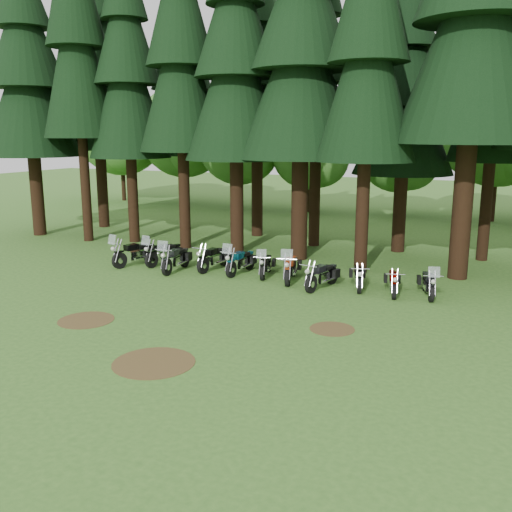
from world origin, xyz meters
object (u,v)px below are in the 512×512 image
Objects in this scene: motorcycle_1 at (164,254)px; motorcycle_10 at (428,284)px; motorcycle_3 at (214,259)px; motorcycle_5 at (266,266)px; motorcycle_0 at (135,254)px; motorcycle_9 at (393,283)px; motorcycle_8 at (358,277)px; motorcycle_4 at (241,262)px; motorcycle_7 at (322,276)px; motorcycle_6 at (291,269)px; motorcycle_2 at (176,260)px.

motorcycle_1 reaches higher than motorcycle_10.
motorcycle_5 is (2.52, -0.11, -0.04)m from motorcycle_3.
motorcycle_0 is 3.78m from motorcycle_3.
motorcycle_9 is (10.53, -0.54, -0.07)m from motorcycle_1.
motorcycle_1 reaches higher than motorcycle_3.
motorcycle_10 reaches higher than motorcycle_8.
motorcycle_4 is at bearing -0.48° from motorcycle_3.
motorcycle_1 is at bearing 47.68° from motorcycle_0.
motorcycle_0 is 11.66m from motorcycle_9.
motorcycle_1 is at bearing -178.46° from motorcycle_4.
motorcycle_9 is at bearing 16.65° from motorcycle_0.
motorcycle_8 is at bearing 8.24° from motorcycle_1.
motorcycle_10 is (12.91, 0.37, -0.07)m from motorcycle_0.
motorcycle_4 is 7.85m from motorcycle_10.
motorcycle_1 is 3.94m from motorcycle_4.
motorcycle_7 is at bearing 171.89° from motorcycle_10.
motorcycle_6 is at bearing 6.92° from motorcycle_1.
motorcycle_7 is (2.77, -0.87, 0.02)m from motorcycle_5.
motorcycle_0 is 1.21× the size of motorcycle_8.
motorcycle_7 is (6.68, -0.03, -0.04)m from motorcycle_2.
motorcycle_10 is at bearing 3.38° from motorcycle_3.
motorcycle_6 reaches higher than motorcycle_1.
motorcycle_4 is at bearing 8.98° from motorcycle_1.
motorcycle_3 is at bearing 27.50° from motorcycle_0.
motorcycle_3 is at bearing 160.91° from motorcycle_9.
motorcycle_0 reaches higher than motorcycle_7.
motorcycle_6 is 2.79m from motorcycle_8.
motorcycle_1 is at bearing 161.84° from motorcycle_10.
motorcycle_7 is at bearing 3.61° from motorcycle_1.
motorcycle_0 is at bearing 169.19° from motorcycle_6.
motorcycle_3 is 1.17× the size of motorcycle_9.
motorcycle_0 is at bearing 169.81° from motorcycle_2.
motorcycle_4 is (2.75, 0.79, -0.02)m from motorcycle_2.
motorcycle_0 is 1.04× the size of motorcycle_1.
motorcycle_4 is at bearing 168.45° from motorcycle_5.
motorcycle_4 reaches higher than motorcycle_8.
motorcycle_4 reaches higher than motorcycle_5.
motorcycle_2 is 1.21× the size of motorcycle_8.
motorcycle_10 is at bearing 20.47° from motorcycle_7.
motorcycle_1 is at bearing 137.86° from motorcycle_2.
motorcycle_6 is 5.43m from motorcycle_10.
motorcycle_5 is 0.87× the size of motorcycle_6.
motorcycle_3 is 7.97m from motorcycle_9.
motorcycle_8 is at bearing -12.31° from motorcycle_6.
motorcycle_2 is 1.69m from motorcycle_3.
motorcycle_4 is 0.97× the size of motorcycle_6.
motorcycle_2 is 1.21× the size of motorcycle_9.
motorcycle_9 is at bearing -19.03° from motorcycle_5.
motorcycle_4 reaches higher than motorcycle_10.
motorcycle_4 is (1.36, -0.15, 0.00)m from motorcycle_3.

